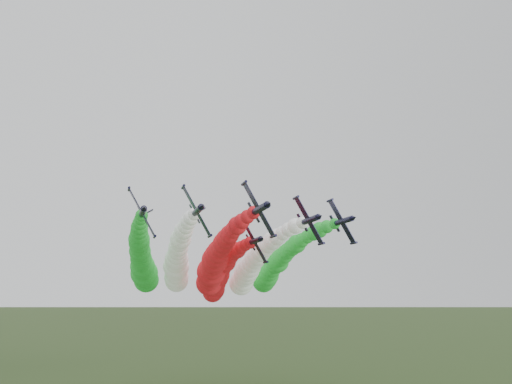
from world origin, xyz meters
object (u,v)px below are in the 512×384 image
jet_outer_right (274,268)px  jet_outer_left (143,265)px  jet_lead (214,267)px  jet_inner_left (177,264)px  jet_trail (218,279)px  jet_inner_right (250,269)px

jet_outer_right → jet_outer_left: bearing=-179.3°
jet_lead → jet_outer_left: bearing=139.4°
jet_inner_left → jet_trail: bearing=42.9°
jet_trail → jet_lead: bearing=-103.8°
jet_outer_left → jet_inner_left: bearing=-36.1°
jet_lead → jet_inner_right: bearing=37.3°
jet_outer_left → jet_outer_right: (41.65, 0.50, -0.19)m
jet_outer_left → jet_trail: (24.33, 6.88, -3.67)m
jet_inner_left → jet_outer_right: 33.00m
jet_trail → jet_outer_right: bearing=-20.2°
jet_inner_right → jet_outer_right: jet_outer_right is taller
jet_inner_left → jet_outer_left: (-9.49, 6.91, -0.07)m
jet_lead → jet_inner_left: size_ratio=1.00×
jet_outer_left → jet_trail: size_ratio=1.00×
jet_lead → jet_outer_right: 28.29m
jet_outer_left → jet_outer_right: size_ratio=1.00×
jet_outer_right → jet_trail: jet_outer_right is taller
jet_lead → jet_inner_right: size_ratio=1.00×
jet_inner_right → jet_trail: (-7.50, 12.95, -2.85)m
jet_outer_right → jet_trail: (-17.32, 6.37, -3.48)m
jet_trail → jet_inner_right: bearing=-59.9°
jet_outer_left → jet_trail: 25.55m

